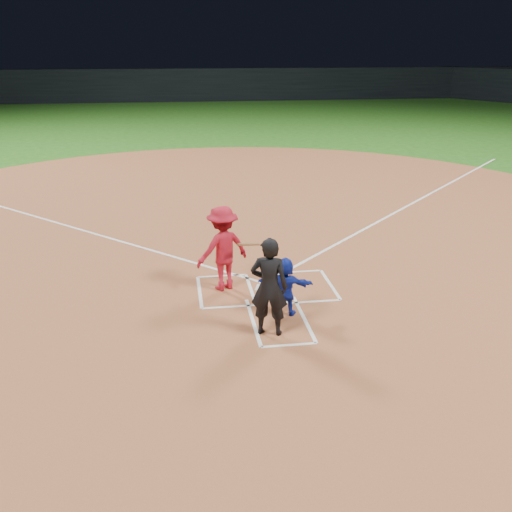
{
  "coord_description": "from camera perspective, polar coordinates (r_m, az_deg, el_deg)",
  "views": [
    {
      "loc": [
        -2.04,
        -12.4,
        5.53
      ],
      "look_at": [
        -0.3,
        -0.4,
        1.0
      ],
      "focal_mm": 40.0,
      "sensor_mm": 36.0,
      "label": 1
    }
  ],
  "objects": [
    {
      "name": "ground",
      "position": [
        13.73,
        1.0,
        -3.27
      ],
      "size": [
        120.0,
        120.0,
        0.0
      ],
      "primitive_type": "plane",
      "color": "#1F5615",
      "rests_on": "ground"
    },
    {
      "name": "catcher",
      "position": [
        12.21,
        2.9,
        -3.05
      ],
      "size": [
        1.26,
        0.69,
        1.29
      ],
      "primitive_type": "imported",
      "rotation": [
        0.0,
        0.0,
        2.87
      ],
      "color": "#1427A6",
      "rests_on": "home_plate_dirt"
    },
    {
      "name": "chalk_markings",
      "position": [
        18.64,
        -1.6,
        3.26
      ],
      "size": [
        28.35,
        17.32,
        0.01
      ],
      "color": "white",
      "rests_on": "home_plate_dirt"
    },
    {
      "name": "home_plate",
      "position": [
        13.72,
        1.0,
        -3.2
      ],
      "size": [
        0.6,
        0.6,
        0.02
      ],
      "primitive_type": "cylinder",
      "rotation": [
        0.0,
        0.0,
        3.14
      ],
      "color": "silver",
      "rests_on": "home_plate_dirt"
    },
    {
      "name": "stadium_wall_far",
      "position": [
        60.56,
        -6.59,
        16.63
      ],
      "size": [
        80.0,
        1.2,
        3.2
      ],
      "primitive_type": "cube",
      "color": "black",
      "rests_on": "ground"
    },
    {
      "name": "batter_at_plate",
      "position": [
        13.37,
        -3.34,
        0.76
      ],
      "size": [
        1.67,
        1.23,
        2.03
      ],
      "color": "#AA1224",
      "rests_on": "home_plate_dirt"
    },
    {
      "name": "umpire",
      "position": [
        11.24,
        1.32,
        -3.1
      ],
      "size": [
        0.85,
        0.68,
        2.04
      ],
      "primitive_type": "imported",
      "rotation": [
        0.0,
        0.0,
        2.85
      ],
      "color": "black",
      "rests_on": "home_plate_dirt"
    },
    {
      "name": "home_plate_dirt",
      "position": [
        19.32,
        -1.85,
        3.86
      ],
      "size": [
        28.0,
        28.0,
        0.01
      ],
      "primitive_type": "cylinder",
      "color": "brown",
      "rests_on": "ground"
    }
  ]
}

